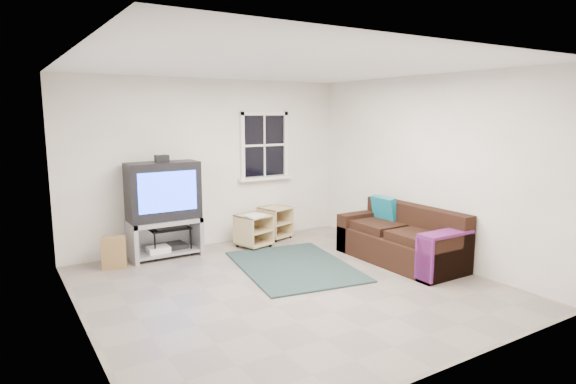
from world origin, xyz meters
TOP-DOWN VIEW (x-y plane):
  - room at (0.95, 2.27)m, footprint 4.60×4.62m
  - tv_unit at (-0.86, 2.02)m, footprint 1.01×0.51m
  - av_rack at (-0.79, 2.07)m, footprint 0.58×0.42m
  - side_table_left at (1.02, 2.09)m, footprint 0.55×0.55m
  - side_table_right at (0.46, 1.80)m, footprint 0.57×0.57m
  - sofa at (1.90, 0.01)m, footprint 0.83×1.86m
  - shag_rug at (0.47, 0.59)m, footprint 1.71×2.14m
  - paper_bag at (-1.63, 1.85)m, footprint 0.35×0.29m

SIDE VIEW (x-z plane):
  - shag_rug at x=0.47m, z-range 0.00..0.02m
  - paper_bag at x=-1.63m, z-range 0.00..0.43m
  - side_table_left at x=1.02m, z-range 0.02..0.54m
  - side_table_right at x=0.46m, z-range 0.03..0.56m
  - sofa at x=1.90m, z-range -0.13..0.73m
  - av_rack at x=-0.79m, z-range -0.08..1.08m
  - tv_unit at x=-0.86m, z-range 0.07..1.56m
  - room at x=0.95m, z-range -0.82..3.78m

